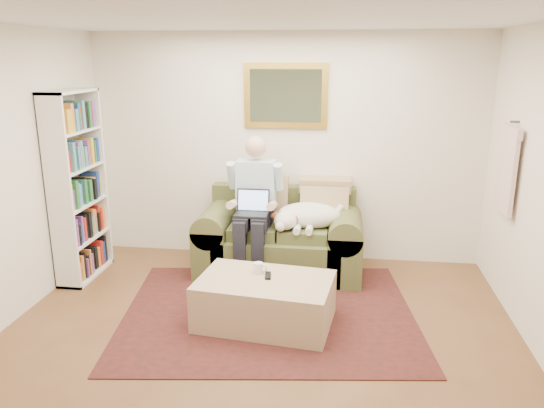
% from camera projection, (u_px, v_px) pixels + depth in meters
% --- Properties ---
extents(room_shell, '(4.51, 5.00, 2.61)m').
position_uv_depth(room_shell, '(253.00, 196.00, 4.04)').
color(room_shell, brown).
rests_on(room_shell, ground).
extents(rug, '(2.93, 2.47, 0.01)m').
position_uv_depth(rug, '(269.00, 313.00, 4.97)').
color(rug, black).
rests_on(rug, room_shell).
extents(sofa, '(1.79, 0.91, 1.07)m').
position_uv_depth(sofa, '(280.00, 244.00, 5.89)').
color(sofa, brown).
rests_on(sofa, room_shell).
extents(seated_man, '(0.59, 0.84, 1.51)m').
position_uv_depth(seated_man, '(253.00, 209.00, 5.65)').
color(seated_man, '#8CB9D8').
rests_on(seated_man, sofa).
extents(laptop, '(0.35, 0.28, 0.25)m').
position_uv_depth(laptop, '(252.00, 207.00, 5.58)').
color(laptop, black).
rests_on(laptop, seated_man).
extents(sleeping_dog, '(0.74, 0.46, 0.27)m').
position_uv_depth(sleeping_dog, '(309.00, 215.00, 5.67)').
color(sleeping_dog, white).
rests_on(sleeping_dog, sofa).
extents(ottoman, '(1.25, 0.88, 0.43)m').
position_uv_depth(ottoman, '(265.00, 301.00, 4.74)').
color(ottoman, tan).
rests_on(ottoman, room_shell).
extents(coffee_mug, '(0.08, 0.08, 0.10)m').
position_uv_depth(coffee_mug, '(258.00, 268.00, 4.80)').
color(coffee_mug, white).
rests_on(coffee_mug, ottoman).
extents(tv_remote, '(0.07, 0.15, 0.02)m').
position_uv_depth(tv_remote, '(268.00, 276.00, 4.73)').
color(tv_remote, black).
rests_on(tv_remote, ottoman).
extents(bookshelf, '(0.28, 0.80, 2.00)m').
position_uv_depth(bookshelf, '(78.00, 187.00, 5.59)').
color(bookshelf, white).
rests_on(bookshelf, room_shell).
extents(wall_mirror, '(0.94, 0.04, 0.72)m').
position_uv_depth(wall_mirror, '(286.00, 96.00, 5.90)').
color(wall_mirror, gold).
rests_on(wall_mirror, room_shell).
extents(hanging_shirt, '(0.06, 0.52, 0.90)m').
position_uv_depth(hanging_shirt, '(507.00, 165.00, 4.94)').
color(hanging_shirt, '#F5CBCB').
rests_on(hanging_shirt, room_shell).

